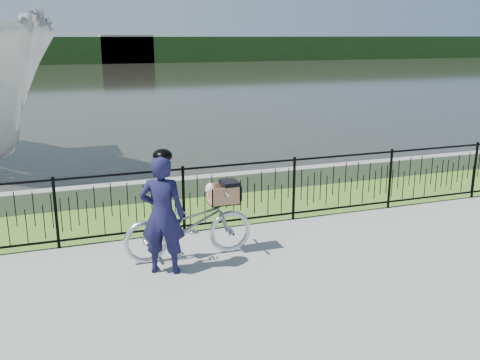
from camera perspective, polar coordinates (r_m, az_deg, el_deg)
name	(u,v)px	position (r m, az deg, el deg)	size (l,w,h in m)	color
ground	(277,261)	(7.93, 4.00, -8.65)	(120.00, 120.00, 0.00)	gray
grass_strip	(223,209)	(10.21, -1.81, -3.06)	(60.00, 2.00, 0.01)	#497223
water	(92,82)	(39.87, -15.49, 10.07)	(120.00, 120.00, 0.00)	black
quay_wall	(208,185)	(11.06, -3.40, -0.56)	(60.00, 0.30, 0.40)	gray
fence	(241,194)	(9.13, 0.07, -1.52)	(14.00, 0.06, 1.15)	black
far_treeline	(72,50)	(66.72, -17.47, 13.08)	(120.00, 6.00, 3.00)	#25461B
far_building_right	(126,49)	(65.76, -12.05, 13.50)	(6.00, 3.00, 3.20)	#9F9380
bicycle_rig	(190,224)	(7.92, -5.40, -4.69)	(1.93, 0.67, 1.14)	silver
cyclist	(162,213)	(7.35, -8.28, -3.50)	(0.72, 0.61, 1.75)	#141336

